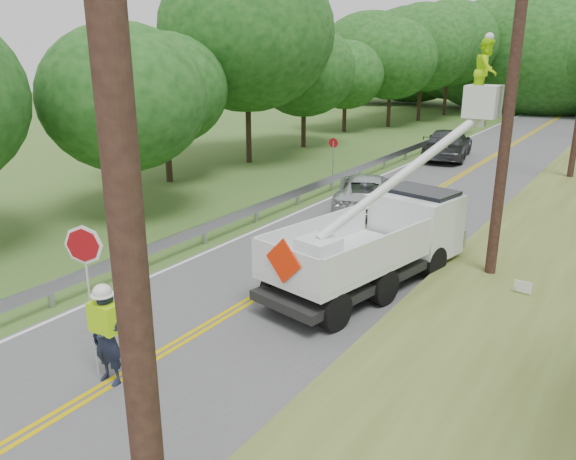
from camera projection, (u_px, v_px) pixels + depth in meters
The scene contains 11 objects.
ground at pixel (132, 372), 11.95m from camera, with size 140.00×140.00×0.00m, color #3C5E25.
road at pixel (396, 214), 23.08m from camera, with size 7.20×96.00×0.03m.
guardrail at pixel (322, 184), 25.73m from camera, with size 0.18×48.00×0.77m.
utility_poles at pixel (561, 81), 21.25m from camera, with size 1.60×43.30×10.00m.
treeline_left at pixel (343, 53), 39.01m from camera, with size 11.09×55.70×11.50m.
flagger at pixel (106, 331), 11.22m from camera, with size 1.19×0.49×3.24m.
bucket_truck at pixel (395, 228), 16.27m from camera, with size 4.29×7.13×6.69m.
suv_silver at pixel (366, 191), 23.73m from camera, with size 2.40×5.19×1.44m, color silver.
suv_darkgrey at pixel (448, 144), 34.19m from camera, with size 2.43×5.97×1.73m, color #3A3C41.
stop_sign_permanent at pixel (333, 154), 27.60m from camera, with size 0.49×0.07×2.29m.
yard_sign at pixel (523, 288), 14.93m from camera, with size 0.45×0.07×0.65m.
Camera 1 is at (8.48, -6.93, 6.53)m, focal length 35.52 mm.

